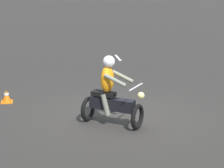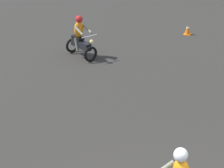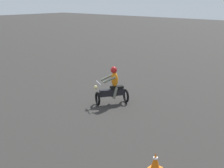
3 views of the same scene
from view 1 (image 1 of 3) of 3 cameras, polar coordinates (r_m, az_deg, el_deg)
ground_plane at (r=10.92m, az=0.92°, el=-4.30°), size 120.00×120.00×0.00m
motorcycle_rider_foreground at (r=10.15m, az=-0.18°, el=-1.47°), size 1.33×1.47×1.66m
traffic_cone_far_center at (r=12.37m, az=-13.61°, el=-1.61°), size 0.32×0.32×0.35m
lane_stripe_e at (r=18.19m, az=0.79°, el=3.46°), size 1.24×0.15×0.01m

